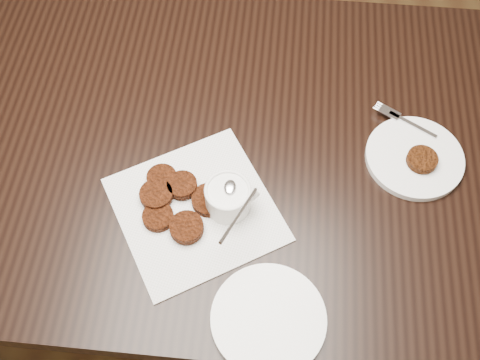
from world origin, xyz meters
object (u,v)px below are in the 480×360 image
at_px(plate_with_patty, 415,156).
at_px(plate_empty, 268,319).
at_px(napkin, 195,209).
at_px(sauce_ramekin, 228,189).
at_px(table, 211,221).

relative_size(plate_with_patty, plate_empty, 0.98).
height_order(napkin, plate_empty, plate_empty).
bearing_deg(sauce_ramekin, table, 114.95).
distance_m(plate_with_patty, plate_empty, 0.46).
bearing_deg(plate_with_patty, sauce_ramekin, -158.66).
relative_size(napkin, sauce_ramekin, 2.34).
distance_m(napkin, plate_empty, 0.26).
height_order(table, sauce_ramekin, sauce_ramekin).
height_order(table, plate_empty, plate_empty).
bearing_deg(plate_empty, plate_with_patty, 52.99).
bearing_deg(plate_empty, sauce_ramekin, 113.16).
bearing_deg(table, plate_empty, -66.12).
height_order(napkin, sauce_ramekin, sauce_ramekin).
bearing_deg(sauce_ramekin, plate_with_patty, 21.34).
bearing_deg(table, napkin, -87.76).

